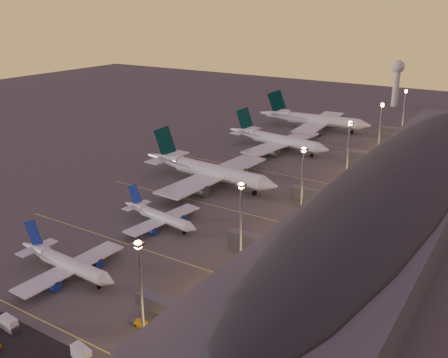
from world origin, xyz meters
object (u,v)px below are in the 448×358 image
at_px(baggage_tug_a, 139,323).
at_px(airliner_narrow_south, 66,263).
at_px(airliner_wide_far, 313,120).
at_px(airliner_wide_near, 207,171).
at_px(airliner_wide_mid, 277,140).
at_px(catering_truck_b, 82,354).
at_px(baggage_tug_b, 166,315).
at_px(radar_tower, 397,76).
at_px(airliner_narrow_north, 159,216).
at_px(catering_truck_a, 9,324).

bearing_deg(baggage_tug_a, airliner_narrow_south, 164.13).
xyz_separation_m(airliner_narrow_south, airliner_wide_far, (-9.31, 192.13, 2.12)).
relative_size(airliner_wide_near, airliner_wide_mid, 1.11).
relative_size(airliner_wide_mid, catering_truck_b, 10.48).
bearing_deg(baggage_tug_b, radar_tower, 63.38).
relative_size(airliner_wide_far, radar_tower, 2.07).
bearing_deg(airliner_narrow_south, catering_truck_b, -34.23).
relative_size(airliner_narrow_north, baggage_tug_a, 7.92).
relative_size(airliner_wide_near, catering_truck_a, 12.28).
height_order(baggage_tug_a, catering_truck_a, catering_truck_a).
height_order(airliner_wide_far, catering_truck_a, airliner_wide_far).
height_order(airliner_narrow_south, airliner_wide_mid, airliner_wide_mid).
xyz_separation_m(airliner_narrow_north, airliner_wide_near, (-9.40, 42.51, 2.36)).
relative_size(airliner_narrow_south, airliner_wide_far, 0.55).
bearing_deg(airliner_narrow_south, airliner_wide_mid, 94.99).
bearing_deg(airliner_wide_near, airliner_wide_far, 93.85).
relative_size(airliner_narrow_south, catering_truck_b, 6.51).
height_order(radar_tower, catering_truck_a, radar_tower).
bearing_deg(airliner_wide_mid, catering_truck_b, -68.93).
bearing_deg(baggage_tug_b, airliner_wide_mid, 75.72).
bearing_deg(airliner_wide_mid, catering_truck_a, -76.39).
bearing_deg(airliner_wide_near, airliner_narrow_north, -73.97).
height_order(baggage_tug_b, catering_truck_b, catering_truck_b).
bearing_deg(catering_truck_a, airliner_wide_near, 103.51).
bearing_deg(catering_truck_b, baggage_tug_b, 86.86).
distance_m(airliner_wide_mid, catering_truck_a, 166.27).
bearing_deg(airliner_wide_mid, airliner_wide_near, -82.91).
xyz_separation_m(airliner_narrow_north, catering_truck_a, (7.75, -62.38, -1.71)).
distance_m(airliner_wide_mid, radar_tower, 148.06).
xyz_separation_m(radar_tower, baggage_tug_b, (22.44, -288.37, -21.43)).
xyz_separation_m(airliner_wide_mid, baggage_tug_b, (43.08, -142.74, -4.48)).
bearing_deg(airliner_wide_mid, airliner_wide_far, 99.79).
distance_m(airliner_wide_near, airliner_wide_far, 110.87).
height_order(airliner_wide_far, catering_truck_b, airliner_wide_far).
bearing_deg(airliner_wide_far, airliner_wide_near, -93.67).
bearing_deg(radar_tower, baggage_tug_a, -86.25).
distance_m(airliner_narrow_south, catering_truck_b, 37.44).
relative_size(airliner_narrow_south, baggage_tug_a, 8.76).
distance_m(airliner_wide_mid, airliner_wide_far, 50.34).
bearing_deg(airliner_wide_near, baggage_tug_a, -61.52).
relative_size(airliner_narrow_south, airliner_wide_mid, 0.62).
relative_size(airliner_wide_far, baggage_tug_a, 15.91).
height_order(airliner_wide_mid, catering_truck_b, airliner_wide_mid).
height_order(airliner_narrow_north, airliner_wide_near, airliner_wide_near).
bearing_deg(airliner_narrow_south, airliner_wide_near, 98.00).
bearing_deg(baggage_tug_a, catering_truck_b, -101.24).
bearing_deg(airliner_wide_near, radar_tower, 87.57).
bearing_deg(catering_truck_b, catering_truck_a, -165.29).
bearing_deg(baggage_tug_a, airliner_wide_near, 110.93).
distance_m(airliner_wide_near, radar_tower, 207.97).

